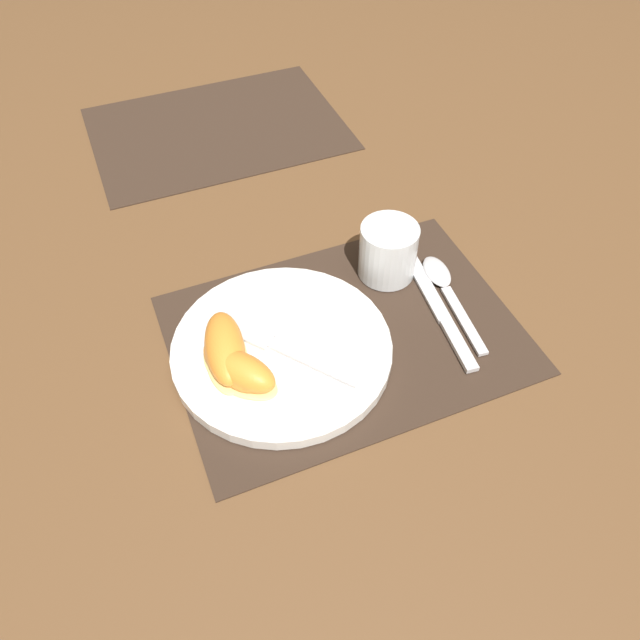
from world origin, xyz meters
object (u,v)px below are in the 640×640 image
Objects in this scene: plate at (281,347)px; citrus_wedge_2 at (242,372)px; juice_glass at (388,254)px; spoon at (444,284)px; knife at (441,313)px; fork at (276,346)px; citrus_wedge_1 at (232,367)px; citrus_wedge_0 at (225,349)px.

citrus_wedge_2 is (-0.06, -0.04, 0.02)m from plate.
juice_glass reaches higher than spoon.
knife is at bearing -72.28° from juice_glass.
citrus_wedge_2 reaches higher than fork.
citrus_wedge_2 is at bearing -61.51° from citrus_wedge_1.
citrus_wedge_2 is at bearing -169.13° from spoon.
citrus_wedge_2 is at bearing -149.08° from plate.
juice_glass is 0.43× the size of spoon.
spoon is (0.03, 0.04, 0.00)m from knife.
juice_glass reaches higher than knife.
citrus_wedge_1 is at bearing -179.89° from knife.
fork is 0.06m from citrus_wedge_2.
juice_glass reaches higher than citrus_wedge_2.
juice_glass reaches higher than fork.
citrus_wedge_1 reaches higher than knife.
citrus_wedge_2 is (-0.25, -0.12, -0.00)m from juice_glass.
plate is 0.22m from knife.
plate is 0.08m from citrus_wedge_1.
plate is 1.63× the size of fork.
citrus_wedge_2 is (-0.05, -0.03, 0.01)m from fork.
knife is 0.23m from fork.
juice_glass reaches higher than citrus_wedge_0.
juice_glass is 0.09m from spoon.
juice_glass is at bearing 22.99° from plate.
fork is (-0.26, -0.03, 0.01)m from spoon.
citrus_wedge_0 is at bearing 175.14° from knife.
plate is 1.50× the size of spoon.
spoon is at bearing 3.50° from citrus_wedge_0.
plate is 2.52× the size of citrus_wedge_1.
fork reaches higher than spoon.
citrus_wedge_2 reaches higher than knife.
citrus_wedge_1 is at bearing -158.47° from juice_glass.
plate is at bearing -157.01° from juice_glass.
citrus_wedge_1 is 1.07× the size of citrus_wedge_2.
juice_glass is at bearing 22.80° from fork.
citrus_wedge_1 is 0.02m from citrus_wedge_2.
spoon is 0.26m from fork.
citrus_wedge_1 is at bearing -88.42° from citrus_wedge_0.
juice_glass is at bearing 107.72° from knife.
citrus_wedge_0 reaches higher than fork.
citrus_wedge_0 reaches higher than citrus_wedge_1.
citrus_wedge_2 is at bearing -154.96° from juice_glass.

